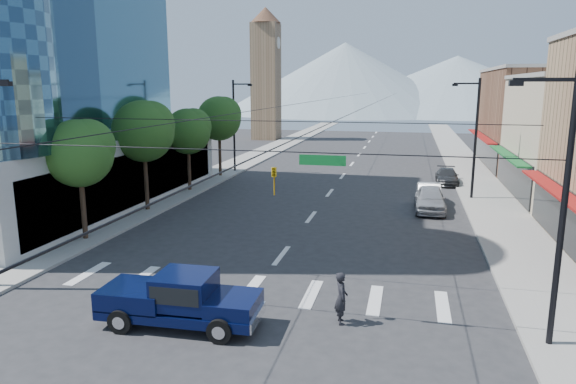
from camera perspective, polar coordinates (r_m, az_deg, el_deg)
name	(u,v)px	position (r m, az deg, el deg)	size (l,w,h in m)	color
ground	(245,303)	(20.78, -4.85, -12.23)	(160.00, 160.00, 0.00)	#28282B
sidewalk_left	(253,157)	(61.33, -3.91, 3.85)	(4.00, 120.00, 0.15)	gray
sidewalk_right	(465,164)	(58.92, 19.02, 2.91)	(4.00, 120.00, 0.15)	gray
shop_far	(549,120)	(59.77, 27.04, 7.15)	(12.00, 18.00, 10.00)	brown
clock_tower	(266,72)	(83.16, -2.46, 13.21)	(4.80, 4.80, 20.40)	#8C6B4C
mountain_left	(345,78)	(169.35, 6.34, 12.49)	(80.00, 80.00, 22.00)	gray
mountain_right	(456,84)	(178.57, 18.18, 11.31)	(90.00, 90.00, 18.00)	gray
tree_near	(82,151)	(29.76, -21.92, 4.25)	(3.65, 3.64, 6.71)	black
tree_midnear	(146,129)	(35.62, -15.53, 6.73)	(4.09, 4.09, 7.52)	black
tree_midfar	(190,130)	(41.92, -10.88, 6.80)	(3.65, 3.64, 6.71)	black
tree_far	(221,117)	(48.33, -7.50, 8.25)	(4.09, 4.09, 7.52)	black
signal_rig	(239,194)	(18.38, -5.49, -0.19)	(21.80, 0.20, 9.00)	black
lamp_pole_nw	(235,122)	(50.96, -5.89, 7.72)	(2.00, 0.25, 9.00)	black
lamp_pole_ne	(474,134)	(40.44, 19.97, 6.07)	(2.00, 0.25, 9.00)	black
pickup_truck	(179,298)	(18.99, -11.98, -11.49)	(5.85, 2.41, 1.96)	#070E35
pedestrian	(341,298)	(18.88, 5.94, -11.62)	(0.70, 0.46, 1.93)	black
parked_car_near	(430,199)	(36.36, 15.50, -0.75)	(2.01, 5.00, 1.70)	#A4A4A8
parked_car_mid	(429,194)	(38.37, 15.39, -0.26)	(1.58, 4.55, 1.50)	silver
parked_car_far	(447,176)	(46.97, 17.26, 1.66)	(1.87, 4.59, 1.33)	#313234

